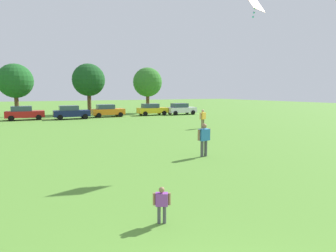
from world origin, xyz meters
name	(u,v)px	position (x,y,z in m)	size (l,w,h in m)	color
ground_plane	(54,124)	(0.00, 30.00, 0.00)	(160.00, 160.00, 0.00)	#568C33
child_kite_flyer	(162,202)	(0.85, 4.01, 0.58)	(0.43, 0.30, 0.97)	#4C4C51
adult_bystander	(204,137)	(6.02, 10.04, 1.04)	(0.83, 0.40, 1.75)	#4C4C51
bystander_near_trees	(203,117)	(12.22, 19.88, 1.04)	(0.77, 0.53, 1.76)	#8C7259
kite	(255,4)	(8.77, 9.62, 7.94)	(1.38, 0.96, 1.14)	orange
parked_car_red_0	(24,113)	(-2.91, 35.87, 0.86)	(4.30, 2.02, 1.68)	red
parked_car_navy_1	(71,112)	(2.33, 34.70, 0.86)	(4.30, 2.02, 1.68)	#141E4C
parked_car_orange_2	(108,111)	(7.17, 35.75, 0.86)	(4.30, 2.02, 1.68)	orange
parked_car_yellow_3	(152,109)	(13.63, 35.68, 0.86)	(4.30, 2.02, 1.68)	yellow
parked_car_white_4	(181,109)	(17.99, 34.90, 0.86)	(4.30, 2.02, 1.68)	white
tree_left	(15,81)	(-3.87, 41.10, 4.81)	(4.57, 4.57, 7.12)	brown
tree_right	(89,80)	(5.88, 41.85, 5.13)	(4.88, 4.88, 7.60)	brown
tree_far_right	(148,82)	(14.86, 40.42, 4.88)	(4.64, 4.64, 7.23)	brown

